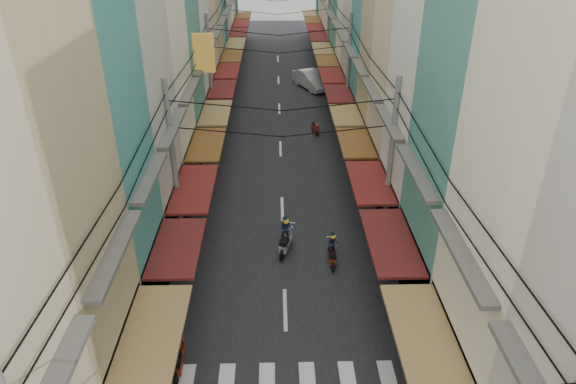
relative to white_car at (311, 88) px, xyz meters
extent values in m
plane|color=slate|center=(-2.96, -27.51, 0.00)|extent=(160.00, 160.00, 0.00)
cube|color=black|center=(-2.96, -7.51, 0.01)|extent=(10.00, 80.00, 0.02)
cube|color=gray|center=(-9.46, -7.51, 0.03)|extent=(3.00, 80.00, 0.06)
cube|color=gray|center=(3.54, -7.51, 0.03)|extent=(3.00, 80.00, 0.06)
cube|color=black|center=(-8.56, -33.77, 1.60)|extent=(1.20, 4.52, 3.20)
cube|color=olive|center=(-7.06, -33.77, 3.00)|extent=(1.80, 4.33, 0.12)
cube|color=#595651|center=(-7.71, -33.77, 6.00)|extent=(0.50, 4.23, 0.15)
cube|color=teal|center=(-10.96, -29.27, 9.62)|extent=(6.00, 4.30, 19.25)
cube|color=black|center=(-8.56, -29.27, 1.60)|extent=(1.20, 4.13, 3.20)
cube|color=#5A1B19|center=(-7.06, -29.27, 3.00)|extent=(1.80, 3.96, 0.12)
cube|color=#595651|center=(-7.71, -29.27, 6.00)|extent=(0.50, 3.87, 0.15)
cube|color=beige|center=(-10.96, -24.55, 10.47)|extent=(6.00, 5.14, 20.93)
cube|color=black|center=(-8.56, -24.55, 1.60)|extent=(1.20, 4.94, 3.20)
cube|color=maroon|center=(-7.06, -24.55, 3.00)|extent=(1.80, 4.73, 0.12)
cube|color=#595651|center=(-7.71, -24.55, 6.00)|extent=(0.50, 4.63, 0.15)
cube|color=#F2ECCD|center=(-10.96, -19.50, 8.72)|extent=(6.00, 4.95, 17.43)
cube|color=black|center=(-8.56, -19.50, 1.60)|extent=(1.20, 4.75, 3.20)
cube|color=brown|center=(-7.06, -19.50, 3.00)|extent=(1.80, 4.56, 0.12)
cube|color=#595651|center=(-7.71, -19.50, 6.00)|extent=(0.50, 4.46, 0.15)
cube|color=teal|center=(-10.96, -14.53, 8.16)|extent=(6.00, 4.99, 16.32)
cube|color=black|center=(-8.56, -14.53, 1.60)|extent=(1.20, 4.80, 3.20)
cube|color=olive|center=(-7.06, -14.53, 3.00)|extent=(1.80, 4.60, 0.12)
cube|color=#595651|center=(-7.71, -14.53, 6.00)|extent=(0.50, 4.50, 0.15)
cube|color=black|center=(-8.56, -9.71, 1.60)|extent=(1.20, 4.46, 3.20)
cube|color=#5A1B19|center=(-7.06, -9.71, 3.00)|extent=(1.80, 4.27, 0.12)
cube|color=#595651|center=(-7.71, -9.71, 6.00)|extent=(0.50, 4.18, 0.15)
cube|color=black|center=(-8.56, -4.94, 1.60)|extent=(1.20, 4.70, 3.20)
cube|color=maroon|center=(-7.06, -4.94, 3.00)|extent=(1.80, 4.50, 0.12)
cube|color=#595651|center=(-7.71, -4.94, 6.00)|extent=(0.50, 4.40, 0.15)
cube|color=black|center=(-8.56, -0.23, 1.60)|extent=(1.20, 4.34, 3.20)
cube|color=brown|center=(-7.06, -0.23, 3.00)|extent=(1.80, 4.16, 0.12)
cube|color=#595651|center=(-7.71, -0.23, 6.00)|extent=(0.50, 4.07, 0.15)
cube|color=black|center=(-8.56, 4.62, 1.60)|extent=(1.20, 4.99, 3.20)
cube|color=olive|center=(-7.06, 4.62, 3.00)|extent=(1.80, 4.78, 0.12)
cube|color=#595651|center=(-7.71, 4.62, 6.00)|extent=(0.50, 4.68, 0.15)
cube|color=black|center=(-8.56, 9.69, 1.60)|extent=(1.20, 4.74, 3.20)
cube|color=#5A1B19|center=(-7.06, 9.69, 3.00)|extent=(1.80, 4.55, 0.12)
cube|color=#595651|center=(-7.71, 9.69, 6.00)|extent=(0.50, 4.45, 0.15)
cube|color=black|center=(-8.56, 14.64, 1.60)|extent=(1.20, 4.76, 3.20)
cube|color=maroon|center=(-7.06, 14.64, 3.00)|extent=(1.80, 4.56, 0.12)
cube|color=black|center=(-8.56, 19.64, 1.60)|extent=(1.20, 4.84, 3.20)
cube|color=brown|center=(-7.06, 19.64, 3.00)|extent=(1.80, 4.64, 0.12)
cube|color=brown|center=(-7.36, -15.51, 7.00)|extent=(1.20, 0.40, 2.20)
cube|color=black|center=(2.64, -34.06, 1.60)|extent=(1.20, 4.78, 3.20)
cube|color=olive|center=(1.14, -34.06, 3.00)|extent=(1.80, 4.58, 0.12)
cube|color=#595651|center=(1.79, -34.06, 6.00)|extent=(0.50, 4.48, 0.15)
cube|color=teal|center=(5.04, -29.05, 7.54)|extent=(6.00, 5.03, 15.08)
cube|color=black|center=(2.64, -29.05, 1.60)|extent=(1.20, 4.83, 3.20)
cube|color=#5A1B19|center=(1.14, -29.05, 3.00)|extent=(1.80, 4.63, 0.12)
cube|color=#595651|center=(1.79, -29.05, 6.00)|extent=(0.50, 4.53, 0.15)
cube|color=silver|center=(5.04, -24.14, 10.83)|extent=(6.00, 4.79, 21.66)
cube|color=black|center=(2.64, -24.14, 1.60)|extent=(1.20, 4.60, 3.20)
cube|color=maroon|center=(1.14, -24.14, 3.00)|extent=(1.80, 4.41, 0.12)
cube|color=#595651|center=(1.79, -24.14, 6.00)|extent=(0.50, 4.31, 0.15)
cube|color=beige|center=(5.04, -19.49, 10.37)|extent=(6.00, 4.52, 20.74)
cube|color=black|center=(2.64, -19.49, 1.60)|extent=(1.20, 4.34, 3.20)
cube|color=brown|center=(1.14, -19.49, 3.00)|extent=(1.80, 4.16, 0.12)
cube|color=#595651|center=(1.79, -19.49, 6.00)|extent=(0.50, 4.07, 0.15)
cube|color=tan|center=(5.04, -15.16, 7.06)|extent=(6.00, 4.12, 14.13)
cube|color=black|center=(2.64, -15.16, 1.60)|extent=(1.20, 3.96, 3.20)
cube|color=olive|center=(1.14, -15.16, 3.00)|extent=(1.80, 3.79, 0.12)
cube|color=#595651|center=(1.79, -15.16, 6.00)|extent=(0.50, 3.71, 0.15)
cube|color=teal|center=(5.04, -10.90, 8.84)|extent=(6.00, 4.40, 17.68)
cube|color=black|center=(2.64, -10.90, 1.60)|extent=(1.20, 4.23, 3.20)
cube|color=#5A1B19|center=(1.14, -10.90, 3.00)|extent=(1.80, 4.05, 0.12)
cube|color=#595651|center=(1.79, -10.90, 6.00)|extent=(0.50, 3.96, 0.15)
cube|color=black|center=(2.64, -6.38, 1.60)|extent=(1.20, 4.45, 3.20)
cube|color=maroon|center=(1.14, -6.38, 3.00)|extent=(1.80, 4.26, 0.12)
cube|color=#595651|center=(1.79, -6.38, 6.00)|extent=(0.50, 4.17, 0.15)
cube|color=black|center=(2.64, -2.06, 1.60)|extent=(1.20, 3.84, 3.20)
cube|color=brown|center=(1.14, -2.06, 3.00)|extent=(1.80, 3.68, 0.12)
cube|color=#595651|center=(1.79, -2.06, 6.00)|extent=(0.50, 3.60, 0.15)
cube|color=black|center=(2.64, 2.45, 1.60)|extent=(1.20, 4.81, 3.20)
cube|color=olive|center=(1.14, 2.45, 3.00)|extent=(1.80, 4.61, 0.12)
cube|color=#595651|center=(1.79, 2.45, 6.00)|extent=(0.50, 4.51, 0.15)
cube|color=black|center=(2.64, 7.45, 1.60)|extent=(1.20, 4.80, 3.20)
cube|color=#5A1B19|center=(1.14, 7.45, 3.00)|extent=(1.80, 4.60, 0.12)
cube|color=#595651|center=(1.79, 7.45, 6.00)|extent=(0.50, 4.50, 0.15)
cube|color=black|center=(2.64, 12.11, 1.60)|extent=(1.20, 4.15, 3.20)
cube|color=maroon|center=(1.14, 12.11, 3.00)|extent=(1.80, 3.97, 0.12)
cube|color=black|center=(2.64, 16.43, 1.60)|extent=(1.20, 4.16, 3.20)
cube|color=brown|center=(1.14, 16.43, 3.00)|extent=(1.80, 3.99, 0.12)
cube|color=black|center=(2.64, 21.04, 1.60)|extent=(1.20, 4.68, 3.20)
cube|color=olive|center=(1.14, 21.04, 3.00)|extent=(1.80, 4.49, 0.12)
cylinder|color=gray|center=(-7.86, -24.51, 4.10)|extent=(0.26, 0.26, 8.20)
cylinder|color=gray|center=(1.94, -24.51, 4.10)|extent=(0.26, 0.26, 8.20)
cylinder|color=gray|center=(-7.86, -9.51, 4.10)|extent=(0.26, 0.26, 8.20)
cylinder|color=gray|center=(1.94, -9.51, 4.10)|extent=(0.26, 0.26, 8.20)
cylinder|color=gray|center=(-7.86, 5.49, 4.10)|extent=(0.26, 0.26, 8.20)
cylinder|color=gray|center=(1.94, 5.49, 4.10)|extent=(0.26, 0.26, 8.20)
cylinder|color=gray|center=(-7.86, 20.49, 4.10)|extent=(0.26, 0.26, 8.20)
cylinder|color=gray|center=(1.94, 20.49, 4.10)|extent=(0.26, 0.26, 8.20)
imported|color=#B8B9BD|center=(0.00, 0.00, 0.00)|extent=(5.95, 4.27, 1.96)
imported|color=black|center=(4.05, -30.51, 0.00)|extent=(1.64, 1.16, 1.06)
cylinder|color=black|center=(-6.76, -31.84, 0.26)|extent=(0.10, 0.53, 0.53)
cylinder|color=black|center=(-6.76, -33.17, 0.26)|extent=(0.10, 0.53, 0.53)
cube|color=maroon|center=(-6.76, -32.51, 0.43)|extent=(0.35, 1.17, 0.29)
cube|color=black|center=(-6.76, -32.76, 0.73)|extent=(0.33, 0.56, 0.18)
cube|color=maroon|center=(-6.76, -31.95, 0.66)|extent=(0.31, 0.29, 0.56)
imported|color=#1C2743|center=(-6.76, -32.51, 0.56)|extent=(0.54, 0.38, 1.35)
sphere|color=yellow|center=(-6.76, -32.51, 1.58)|extent=(0.29, 0.29, 0.29)
cylinder|color=black|center=(-0.76, -25.82, 0.24)|extent=(0.09, 0.47, 0.47)
cylinder|color=black|center=(-0.76, -27.01, 0.24)|extent=(0.09, 0.47, 0.47)
cube|color=maroon|center=(-0.76, -26.41, 0.38)|extent=(0.31, 1.05, 0.26)
cube|color=black|center=(-0.76, -26.64, 0.66)|extent=(0.29, 0.50, 0.16)
cube|color=maroon|center=(-0.76, -25.91, 0.59)|extent=(0.27, 0.26, 0.50)
imported|color=#1C2743|center=(-0.76, -26.41, 0.50)|extent=(0.48, 0.34, 1.21)
sphere|color=yellow|center=(-0.76, -26.41, 1.41)|extent=(0.26, 0.26, 0.26)
cylinder|color=black|center=(-2.85, -24.77, 0.28)|extent=(0.11, 0.55, 0.55)
cylinder|color=black|center=(-2.85, -26.16, 0.28)|extent=(0.11, 0.55, 0.55)
cube|color=#94959C|center=(-2.85, -25.47, 0.45)|extent=(0.36, 1.22, 0.30)
cube|color=black|center=(-2.85, -25.73, 0.77)|extent=(0.34, 0.58, 0.19)
cube|color=#94959C|center=(-2.85, -24.88, 0.69)|extent=(0.32, 0.30, 0.58)
imported|color=#1C2743|center=(-2.85, -25.47, 0.58)|extent=(0.56, 0.40, 1.41)
sphere|color=yellow|center=(-2.85, -25.47, 1.65)|extent=(0.30, 0.30, 0.30)
cylinder|color=black|center=(-0.41, -10.18, 0.23)|extent=(0.09, 0.46, 0.46)
cylinder|color=black|center=(-0.41, -11.34, 0.23)|extent=(0.09, 0.46, 0.46)
cube|color=maroon|center=(-0.41, -10.76, 0.37)|extent=(0.30, 1.03, 0.25)
cube|color=black|center=(-0.41, -10.98, 0.64)|extent=(0.29, 0.49, 0.16)
cube|color=maroon|center=(-0.41, -10.27, 0.58)|extent=(0.27, 0.25, 0.49)
cylinder|color=black|center=(3.09, -32.83, 0.27)|extent=(0.10, 0.54, 0.54)
cube|color=maroon|center=(3.09, -33.51, 0.44)|extent=(0.35, 1.20, 0.29)
cube|color=black|center=(3.09, -33.77, 0.75)|extent=(0.33, 0.57, 0.19)
cube|color=maroon|center=(3.09, -32.94, 0.68)|extent=(0.31, 0.29, 0.57)
cylinder|color=black|center=(3.31, -31.78, 0.25)|extent=(0.09, 0.49, 0.49)
cylinder|color=black|center=(3.31, -33.01, 0.25)|extent=(0.09, 0.49, 0.49)
cube|color=maroon|center=(3.31, -32.39, 0.40)|extent=(0.32, 1.09, 0.26)
cube|color=black|center=(3.31, -32.63, 0.68)|extent=(0.30, 0.52, 0.17)
cube|color=maroon|center=(3.31, -31.87, 0.61)|extent=(0.28, 0.26, 0.52)
cylinder|color=black|center=(3.38, -30.58, 0.28)|extent=(0.11, 0.56, 0.56)
cylinder|color=black|center=(3.38, -31.98, 0.28)|extent=(0.11, 0.56, 0.56)
cube|color=maroon|center=(3.38, -31.28, 0.45)|extent=(0.37, 1.24, 0.30)
cube|color=black|center=(3.38, -31.55, 0.77)|extent=(0.34, 0.59, 0.19)
cube|color=maroon|center=(3.38, -30.69, 0.70)|extent=(0.32, 0.30, 0.59)
cylinder|color=black|center=(-9.43, -24.66, 0.28)|extent=(0.11, 0.55, 0.55)
cylinder|color=black|center=(-9.43, -26.04, 0.28)|extent=(0.11, 0.55, 0.55)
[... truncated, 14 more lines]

